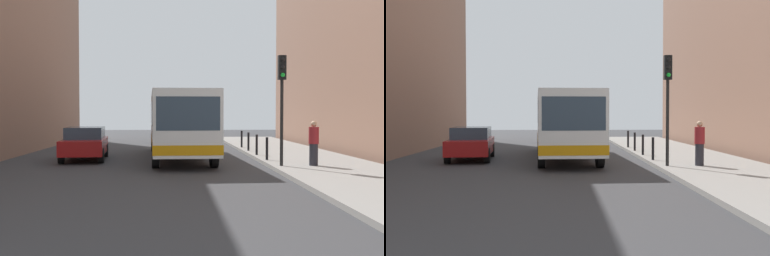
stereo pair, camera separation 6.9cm
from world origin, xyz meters
TOP-DOWN VIEW (x-y plane):
  - ground_plane at (0.00, 0.00)m, footprint 80.00×80.00m
  - sidewalk at (5.40, 0.00)m, footprint 4.40×40.00m
  - bus at (-0.22, 3.57)m, footprint 3.04×11.13m
  - car_beside_bus at (-4.44, 2.86)m, footprint 2.13×4.53m
  - car_behind_bus at (-0.80, 13.78)m, footprint 1.98×4.46m
  - traffic_light at (3.55, -1.20)m, footprint 0.28×0.33m
  - bollard_near at (3.45, 1.03)m, footprint 0.11×0.11m
  - bollard_mid at (3.45, 3.43)m, footprint 0.11×0.11m
  - bollard_far at (3.45, 5.84)m, footprint 0.11×0.11m
  - bollard_farthest at (3.45, 8.25)m, footprint 0.11×0.11m
  - pedestrian_near_signal at (4.77, -1.14)m, footprint 0.38×0.38m

SIDE VIEW (x-z plane):
  - ground_plane at x=0.00m, z-range 0.00..0.00m
  - sidewalk at x=5.40m, z-range 0.00..0.15m
  - bollard_near at x=3.45m, z-range 0.15..1.10m
  - bollard_mid at x=3.45m, z-range 0.15..1.10m
  - bollard_far at x=3.45m, z-range 0.15..1.10m
  - bollard_farthest at x=3.45m, z-range 0.15..1.10m
  - car_beside_bus at x=-4.44m, z-range 0.04..1.52m
  - car_behind_bus at x=-0.80m, z-range 0.04..1.52m
  - pedestrian_near_signal at x=4.77m, z-range 0.15..1.82m
  - bus at x=-0.22m, z-range 0.23..3.23m
  - traffic_light at x=3.55m, z-range 0.96..5.06m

